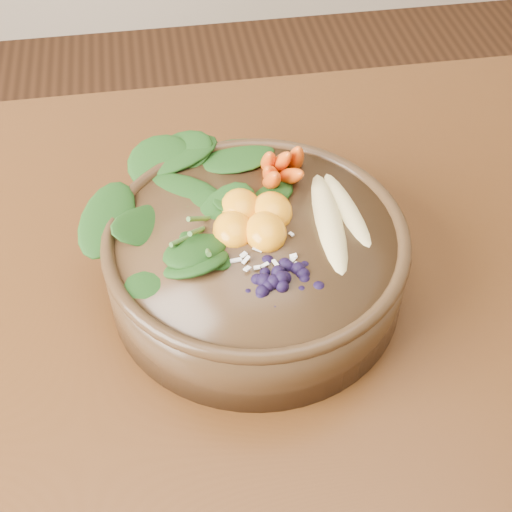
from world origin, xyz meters
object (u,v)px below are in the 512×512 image
kale_heap (194,185)px  blueberry_pile (278,264)px  stoneware_bowl (256,263)px  banana_halves (339,204)px  mandarin_cluster (253,209)px  dining_table (360,364)px  carrot_cluster (285,142)px

kale_heap → blueberry_pile: kale_heap is taller
stoneware_bowl → blueberry_pile: (0.01, -0.06, 0.06)m
kale_heap → banana_halves: size_ratio=1.14×
stoneware_bowl → mandarin_cluster: bearing=90.2°
dining_table → carrot_cluster: bearing=115.9°
dining_table → mandarin_cluster: (-0.11, 0.07, 0.19)m
carrot_cluster → banana_halves: (0.04, -0.07, -0.03)m
carrot_cluster → mandarin_cluster: carrot_cluster is taller
banana_halves → blueberry_pile: blueberry_pile is taller
mandarin_cluster → banana_halves: bearing=-3.2°
dining_table → banana_halves: 0.20m
dining_table → carrot_cluster: 0.26m
carrot_cluster → mandarin_cluster: size_ratio=0.87×
kale_heap → carrot_cluster: (0.10, 0.03, 0.02)m
blueberry_pile → banana_halves: bearing=45.1°
mandarin_cluster → blueberry_pile: (0.01, -0.08, 0.00)m
dining_table → mandarin_cluster: mandarin_cluster is taller
dining_table → blueberry_pile: 0.22m
dining_table → mandarin_cluster: size_ratio=16.67×
carrot_cluster → mandarin_cluster: 0.09m
carrot_cluster → dining_table: bearing=-70.7°
carrot_cluster → banana_halves: carrot_cluster is taller
dining_table → stoneware_bowl: stoneware_bowl is taller
stoneware_bowl → mandarin_cluster: 0.06m
dining_table → banana_halves: banana_halves is taller
kale_heap → blueberry_pile: size_ratio=1.42×
stoneware_bowl → carrot_cluster: (0.04, 0.09, 0.08)m
stoneware_bowl → mandarin_cluster: size_ratio=3.15×
mandarin_cluster → carrot_cluster: bearing=56.8°
kale_heap → mandarin_cluster: (0.05, -0.04, -0.01)m
mandarin_cluster → blueberry_pile: bearing=-82.7°
stoneware_bowl → blueberry_pile: blueberry_pile is taller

